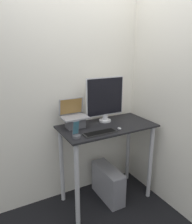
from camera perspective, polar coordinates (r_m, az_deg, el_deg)
ground_plane at (r=2.78m, az=5.92°, el=-24.44°), size 12.00×12.00×0.00m
wall_back at (r=2.70m, az=-1.02°, el=5.52°), size 6.00×0.05×2.60m
wall_side_right at (r=2.57m, az=18.42°, el=4.09°), size 0.05×6.00×2.60m
desk at (r=2.56m, az=2.86°, el=-8.13°), size 1.08×0.56×0.97m
laptop at (r=2.41m, az=-5.60°, el=-1.90°), size 0.28×0.22×0.31m
monitor at (r=2.55m, az=2.39°, el=3.28°), size 0.49×0.14×0.53m
keyboard at (r=2.25m, az=1.07°, el=-5.46°), size 0.36×0.11×0.02m
mouse at (r=2.37m, az=6.12°, el=-4.31°), size 0.03×0.06×0.02m
cell_phone at (r=2.15m, az=-5.17°, el=-5.61°), size 0.08×0.08×0.17m
computer_tower at (r=2.84m, az=3.12°, el=-18.02°), size 0.18×0.52×0.41m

